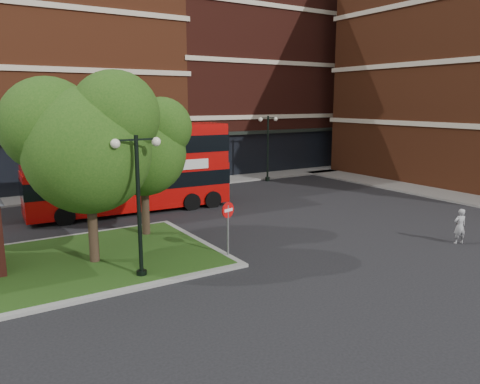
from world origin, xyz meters
TOP-DOWN VIEW (x-y plane):
  - ground at (0.00, 0.00)m, footprint 120.00×120.00m
  - pavement_far at (0.00, 16.50)m, footprint 44.00×3.00m
  - pavement_side at (16.50, 2.00)m, footprint 3.00×28.00m
  - terrace_far_right at (14.00, 24.00)m, footprint 18.00×12.00m
  - traffic_island at (-8.00, 3.00)m, footprint 12.60×7.60m
  - tree_island_west at (-6.60, 2.58)m, footprint 5.40×4.71m
  - tree_island_east at (-3.58, 5.06)m, footprint 4.46×3.90m
  - lamp_island at (-5.50, 0.20)m, footprint 1.72×0.36m
  - lamp_far_left at (2.00, 14.50)m, footprint 1.72×0.36m
  - lamp_far_right at (10.00, 14.50)m, footprint 1.72×0.36m
  - bus at (-2.38, 10.17)m, footprint 11.18×3.07m
  - woman at (7.67, -3.18)m, footprint 0.66×0.54m
  - car_silver at (-2.22, 16.00)m, footprint 4.14×1.84m
  - car_white at (3.10, 16.00)m, footprint 4.38×1.86m
  - no_entry_sign at (-1.80, 0.53)m, footprint 0.61×0.21m

SIDE VIEW (x-z plane):
  - ground at x=0.00m, z-range 0.00..0.00m
  - pavement_far at x=0.00m, z-range 0.00..0.12m
  - pavement_side at x=16.50m, z-range 0.00..0.12m
  - traffic_island at x=-8.00m, z-range -0.01..0.14m
  - car_silver at x=-2.22m, z-range 0.00..1.39m
  - car_white at x=3.10m, z-range 0.00..1.40m
  - woman at x=7.67m, z-range 0.00..1.55m
  - no_entry_sign at x=-1.80m, z-range 0.48..2.73m
  - bus at x=-2.38m, z-range 0.66..4.89m
  - lamp_island at x=-5.50m, z-range 0.33..5.33m
  - lamp_far_left at x=2.00m, z-range 0.33..5.33m
  - lamp_far_right at x=10.00m, z-range 0.33..5.33m
  - tree_island_east at x=-3.58m, z-range 1.10..7.39m
  - tree_island_west at x=-6.60m, z-range 1.19..8.40m
  - terrace_far_right at x=14.00m, z-range 0.00..16.00m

